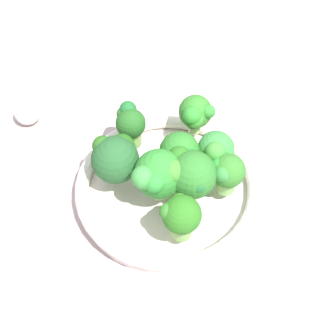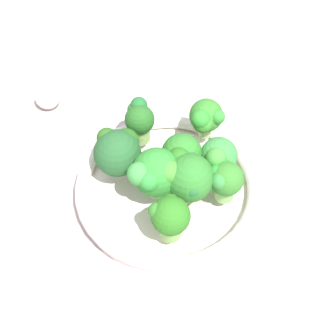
# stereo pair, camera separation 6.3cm
# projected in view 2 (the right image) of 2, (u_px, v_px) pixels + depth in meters

# --- Properties ---
(ground_plane) EXTENTS (1.30, 1.30, 0.03)m
(ground_plane) POSITION_uv_depth(u_px,v_px,m) (175.00, 223.00, 0.67)
(ground_plane) COLOR #B6A3A2
(bowl) EXTENTS (0.26, 0.26, 0.03)m
(bowl) POSITION_uv_depth(u_px,v_px,m) (168.00, 188.00, 0.67)
(bowl) COLOR silver
(bowl) RESTS_ON ground_plane
(broccoli_floret_0) EXTENTS (0.05, 0.05, 0.07)m
(broccoli_floret_0) POSITION_uv_depth(u_px,v_px,m) (220.00, 157.00, 0.63)
(broccoli_floret_0) COLOR #8DCD69
(broccoli_floret_0) RESTS_ON bowl
(broccoli_floret_1) EXTENTS (0.06, 0.07, 0.08)m
(broccoli_floret_1) POSITION_uv_depth(u_px,v_px,m) (156.00, 173.00, 0.61)
(broccoli_floret_1) COLOR #9ED071
(broccoli_floret_1) RESTS_ON bowl
(broccoli_floret_2) EXTENTS (0.07, 0.07, 0.07)m
(broccoli_floret_2) POSITION_uv_depth(u_px,v_px,m) (118.00, 151.00, 0.64)
(broccoli_floret_2) COLOR #88B55A
(broccoli_floret_2) RESTS_ON bowl
(broccoli_floret_3) EXTENTS (0.06, 0.05, 0.07)m
(broccoli_floret_3) POSITION_uv_depth(u_px,v_px,m) (182.00, 156.00, 0.63)
(broccoli_floret_3) COLOR #A2D66D
(broccoli_floret_3) RESTS_ON bowl
(broccoli_floret_4) EXTENTS (0.07, 0.06, 0.07)m
(broccoli_floret_4) POSITION_uv_depth(u_px,v_px,m) (187.00, 175.00, 0.61)
(broccoli_floret_4) COLOR #87B25B
(broccoli_floret_4) RESTS_ON bowl
(broccoli_floret_5) EXTENTS (0.05, 0.05, 0.07)m
(broccoli_floret_5) POSITION_uv_depth(u_px,v_px,m) (170.00, 216.00, 0.58)
(broccoli_floret_5) COLOR #8CC163
(broccoli_floret_5) RESTS_ON bowl
(broccoli_floret_6) EXTENTS (0.05, 0.05, 0.06)m
(broccoli_floret_6) POSITION_uv_depth(u_px,v_px,m) (206.00, 118.00, 0.67)
(broccoli_floret_6) COLOR #9FC775
(broccoli_floret_6) RESTS_ON bowl
(broccoli_floret_7) EXTENTS (0.05, 0.05, 0.06)m
(broccoli_floret_7) POSITION_uv_depth(u_px,v_px,m) (225.00, 179.00, 0.61)
(broccoli_floret_7) COLOR #84BF64
(broccoli_floret_7) RESTS_ON bowl
(broccoli_floret_8) EXTENTS (0.05, 0.04, 0.06)m
(broccoli_floret_8) POSITION_uv_depth(u_px,v_px,m) (139.00, 119.00, 0.68)
(broccoli_floret_8) COLOR #91BD64
(broccoli_floret_8) RESTS_ON bowl
(garlic_bulb) EXTENTS (0.04, 0.04, 0.04)m
(garlic_bulb) POSITION_uv_depth(u_px,v_px,m) (47.00, 97.00, 0.78)
(garlic_bulb) COLOR white
(garlic_bulb) RESTS_ON ground_plane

